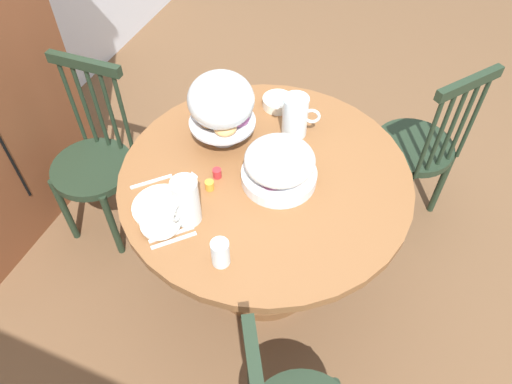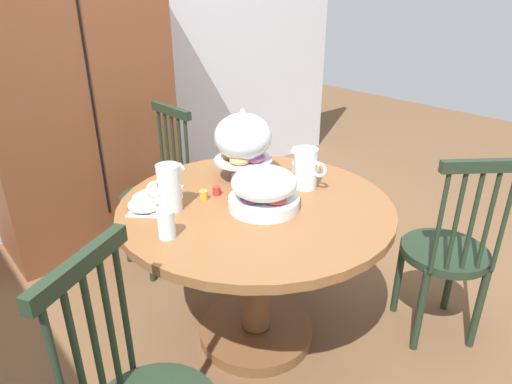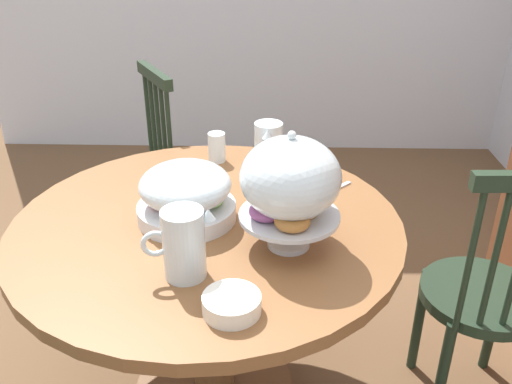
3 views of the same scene
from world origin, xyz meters
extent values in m
cylinder|color=brown|center=(-0.05, 0.01, 0.72)|extent=(1.19, 1.19, 0.04)
cylinder|color=brown|center=(-0.05, 0.01, 0.39)|extent=(0.14, 0.14, 0.63)
cylinder|color=#1E2D1E|center=(-0.08, 0.90, 0.45)|extent=(0.40, 0.40, 0.04)
cylinder|color=#1E2D1E|center=(-0.23, 1.04, 0.23)|extent=(0.04, 0.04, 0.45)
cylinder|color=#1E2D1E|center=(-0.22, 0.76, 0.23)|extent=(0.04, 0.04, 0.45)
cylinder|color=#1E2D1E|center=(0.06, 0.77, 0.23)|extent=(0.04, 0.04, 0.45)
cylinder|color=#1E2D1E|center=(0.08, 0.84, 0.69)|extent=(0.02, 0.02, 0.48)
cylinder|color=#1E2D1E|center=(0.08, 0.77, 0.69)|extent=(0.02, 0.02, 0.48)
cylinder|color=#1E2D1E|center=(-0.83, -0.44, 0.45)|extent=(0.40, 0.40, 0.04)
cylinder|color=#1E2D1E|center=(-0.88, -0.63, 0.23)|extent=(0.04, 0.04, 0.45)
cylinder|color=#1E2D1E|center=(-0.64, -0.49, 0.23)|extent=(0.04, 0.04, 0.45)
cylinder|color=#1E2D1E|center=(-1.02, -0.39, 0.23)|extent=(0.04, 0.04, 0.45)
cylinder|color=#1E2D1E|center=(-0.78, -0.25, 0.23)|extent=(0.04, 0.04, 0.45)
cylinder|color=#1E2D1E|center=(-1.03, -0.37, 0.69)|extent=(0.02, 0.02, 0.48)
cylinder|color=#1E2D1E|center=(-0.97, -0.34, 0.69)|extent=(0.02, 0.02, 0.48)
cylinder|color=#1E2D1E|center=(-0.91, -0.30, 0.69)|extent=(0.02, 0.02, 0.48)
cylinder|color=#1E2D1E|center=(-0.85, -0.27, 0.69)|extent=(0.02, 0.02, 0.48)
cylinder|color=#1E2D1E|center=(-0.79, -0.23, 0.69)|extent=(0.02, 0.02, 0.48)
cube|color=#1E2D1E|center=(-0.91, -0.30, 0.95)|extent=(0.33, 0.21, 0.05)
cylinder|color=silver|center=(0.08, 0.25, 0.75)|extent=(0.12, 0.12, 0.02)
cylinder|color=silver|center=(0.08, 0.25, 0.79)|extent=(0.03, 0.03, 0.09)
cylinder|color=silver|center=(0.08, 0.25, 0.84)|extent=(0.28, 0.28, 0.01)
torus|color=#B27033|center=(0.15, 0.26, 0.86)|extent=(0.10, 0.10, 0.03)
torus|color=#D19347|center=(0.08, 0.29, 0.86)|extent=(0.10, 0.10, 0.03)
torus|color=#935628|center=(0.04, 0.29, 0.86)|extent=(0.10, 0.10, 0.03)
torus|color=tan|center=(0.02, 0.22, 0.86)|extent=(0.10, 0.10, 0.03)
torus|color=#994C84|center=(0.10, 0.19, 0.86)|extent=(0.10, 0.10, 0.03)
ellipsoid|color=silver|center=(0.08, 0.25, 0.95)|extent=(0.27, 0.27, 0.22)
sphere|color=silver|center=(0.08, 0.25, 1.07)|extent=(0.02, 0.02, 0.02)
cylinder|color=silver|center=(-0.06, -0.05, 0.77)|extent=(0.30, 0.30, 0.05)
ellipsoid|color=beige|center=(0.01, -0.05, 0.80)|extent=(0.09, 0.09, 0.03)
ellipsoid|color=#8CBF59|center=(-0.06, 0.02, 0.80)|extent=(0.09, 0.09, 0.03)
ellipsoid|color=#6B2D4C|center=(-0.13, -0.05, 0.80)|extent=(0.09, 0.09, 0.03)
ellipsoid|color=#CC3D33|center=(-0.06, -0.12, 0.80)|extent=(0.09, 0.09, 0.03)
ellipsoid|color=silver|center=(-0.06, -0.05, 0.85)|extent=(0.28, 0.28, 0.13)
cylinder|color=silver|center=(0.23, -0.02, 0.83)|extent=(0.11, 0.11, 0.19)
cylinder|color=orange|center=(0.23, -0.02, 0.81)|extent=(0.10, 0.10, 0.13)
cone|color=silver|center=(0.21, 0.05, 0.91)|extent=(0.04, 0.04, 0.03)
torus|color=silver|center=(0.24, -0.08, 0.84)|extent=(0.03, 0.08, 0.07)
cylinder|color=silver|center=(-0.37, 0.19, 0.84)|extent=(0.10, 0.10, 0.20)
cylinder|color=white|center=(-0.37, 0.19, 0.81)|extent=(0.09, 0.09, 0.14)
cone|color=silver|center=(-0.31, 0.19, 0.92)|extent=(0.04, 0.04, 0.03)
torus|color=silver|center=(-0.43, 0.20, 0.85)|extent=(0.07, 0.02, 0.07)
cylinder|color=white|center=(-0.36, 0.32, 0.75)|extent=(0.22, 0.22, 0.01)
cylinder|color=white|center=(-0.44, 0.27, 0.76)|extent=(0.15, 0.15, 0.01)
cylinder|color=white|center=(0.37, 0.11, 0.76)|extent=(0.14, 0.14, 0.04)
cylinder|color=silver|center=(-0.50, 0.00, 0.80)|extent=(0.06, 0.06, 0.11)
cylinder|color=#B7282D|center=(-0.14, 0.18, 0.76)|extent=(0.04, 0.04, 0.04)
cylinder|color=orange|center=(-0.21, 0.18, 0.76)|extent=(0.04, 0.04, 0.04)
cube|color=silver|center=(-0.46, 0.22, 0.74)|extent=(0.13, 0.13, 0.01)
cube|color=silver|center=(-0.48, 0.19, 0.74)|extent=(0.13, 0.13, 0.01)
cube|color=silver|center=(-0.26, 0.41, 0.74)|extent=(0.13, 0.13, 0.01)
camera|label=1|loc=(-1.31, -0.46, 2.20)|focal=34.44mm
camera|label=2|loc=(-1.19, -1.31, 1.59)|focal=31.37mm
camera|label=3|loc=(1.40, 0.20, 1.59)|focal=38.80mm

